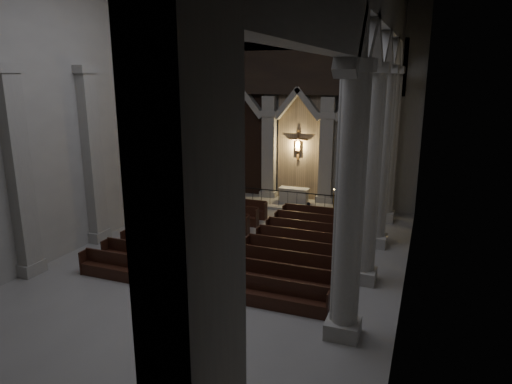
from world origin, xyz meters
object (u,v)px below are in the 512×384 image
altar_rail (288,197)px  candle_stand_left (240,197)px  candle_stand_right (333,207)px  altar (294,195)px  pews (242,243)px  worshipper (309,212)px

altar_rail → candle_stand_left: candle_stand_left is taller
altar_rail → candle_stand_right: bearing=-1.3°
altar → pews: bearing=-90.7°
altar_rail → worshipper: 2.72m
worshipper → candle_stand_left: bearing=133.0°
altar → worshipper: bearing=-60.5°
candle_stand_right → worshipper: bearing=-114.5°
pews → altar_rail: bearing=90.0°
candle_stand_left → worshipper: 5.26m
candle_stand_right → pews: 7.33m
candle_stand_right → pews: size_ratio=0.15×
candle_stand_left → candle_stand_right: candle_stand_left is taller
pews → worshipper: 5.15m
altar_rail → altar: bearing=83.8°
altar → candle_stand_right: candle_stand_right is taller
altar_rail → candle_stand_left: size_ratio=3.61×
altar_rail → pews: 6.89m
altar → worshipper: worshipper is taller
altar → candle_stand_left: size_ratio=1.15×
candle_stand_left → candle_stand_right: size_ratio=1.06×
altar_rail → candle_stand_right: 2.71m
altar → worshipper: (1.68, -2.97, -0.05)m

